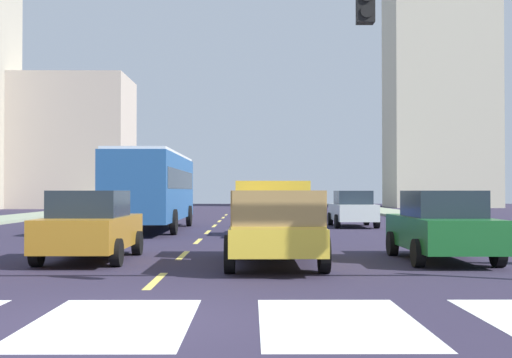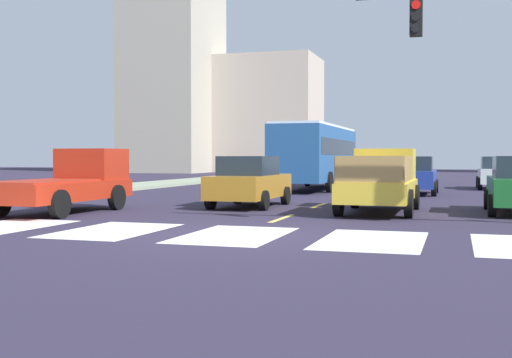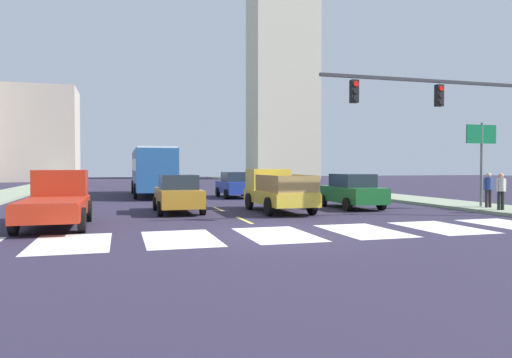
{
  "view_description": "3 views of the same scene",
  "coord_description": "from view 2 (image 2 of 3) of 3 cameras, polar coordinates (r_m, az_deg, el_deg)",
  "views": [
    {
      "loc": [
        1.82,
        -8.75,
        1.71
      ],
      "look_at": [
        1.98,
        15.13,
        2.14
      ],
      "focal_mm": 46.91,
      "sensor_mm": 36.0,
      "label": 1
    },
    {
      "loc": [
        4.57,
        -13.14,
        1.69
      ],
      "look_at": [
        -2.45,
        9.49,
        0.88
      ],
      "focal_mm": 45.35,
      "sensor_mm": 36.0,
      "label": 2
    },
    {
      "loc": [
        -4.6,
        -13.62,
        2.1
      ],
      "look_at": [
        2.32,
        10.37,
        1.42
      ],
      "focal_mm": 32.96,
      "sensor_mm": 36.0,
      "label": 3
    }
  ],
  "objects": [
    {
      "name": "lane_dash_5",
      "position": [
        42.42,
        11.05,
        -0.37
      ],
      "size": [
        0.16,
        2.4,
        0.01
      ],
      "primitive_type": "cube",
      "color": "#E1C956",
      "rests_on": "ground"
    },
    {
      "name": "lane_dash_3",
      "position": [
        32.51,
        9.14,
        -1.05
      ],
      "size": [
        0.16,
        2.4,
        0.01
      ],
      "primitive_type": "cube",
      "color": "#E1C956",
      "rests_on": "ground"
    },
    {
      "name": "city_bus",
      "position": [
        34.13,
        5.37,
        2.38
      ],
      "size": [
        2.72,
        10.8,
        3.32
      ],
      "rotation": [
        0.0,
        0.0,
        0.01
      ],
      "color": "#23518A",
      "rests_on": "ground"
    },
    {
      "name": "lane_dash_6",
      "position": [
        47.39,
        11.7,
        -0.14
      ],
      "size": [
        0.16,
        2.4,
        0.01
      ],
      "primitive_type": "cube",
      "color": "#E1C956",
      "rests_on": "ground"
    },
    {
      "name": "sedan_near_right",
      "position": [
        21.89,
        -0.58,
        -0.23
      ],
      "size": [
        2.02,
        4.4,
        1.72
      ],
      "rotation": [
        0.0,
        0.0,
        0.03
      ],
      "color": "#A26F1E",
      "rests_on": "ground"
    },
    {
      "name": "lane_dash_4",
      "position": [
        37.46,
        10.22,
        -0.67
      ],
      "size": [
        0.16,
        2.4,
        0.01
      ],
      "primitive_type": "cube",
      "color": "#E1C956",
      "rests_on": "ground"
    },
    {
      "name": "lane_dash_1",
      "position": [
        22.67,
        5.57,
        -2.33
      ],
      "size": [
        0.16,
        2.4,
        0.01
      ],
      "primitive_type": "cube",
      "color": "#E1C956",
      "rests_on": "ground"
    },
    {
      "name": "sedan_far",
      "position": [
        36.26,
        20.51,
        0.51
      ],
      "size": [
        2.02,
        4.4,
        1.72
      ],
      "rotation": [
        0.0,
        0.0,
        0.01
      ],
      "color": "silver",
      "rests_on": "ground"
    },
    {
      "name": "lane_dash_7",
      "position": [
        52.37,
        12.23,
        0.05
      ],
      "size": [
        0.16,
        2.4,
        0.01
      ],
      "primitive_type": "cube",
      "color": "#E1C956",
      "rests_on": "ground"
    },
    {
      "name": "ground_plane",
      "position": [
        14.02,
        -1.93,
        -4.97
      ],
      "size": [
        160.0,
        160.0,
        0.0
      ],
      "primitive_type": "plane",
      "color": "#2A2439"
    },
    {
      "name": "block_low_left",
      "position": [
        74.46,
        -7.36,
        11.87
      ],
      "size": [
        8.92,
        10.63,
        29.1
      ],
      "primitive_type": "cube",
      "color": "#A19A8A",
      "rests_on": "ground"
    },
    {
      "name": "crosswalk_stripe_4",
      "position": [
        13.35,
        10.21,
        -5.33
      ],
      "size": [
        2.07,
        3.46,
        0.01
      ],
      "primitive_type": "cube",
      "color": "silver",
      "rests_on": "ground"
    },
    {
      "name": "lane_dash_0",
      "position": [
        17.82,
        2.31,
        -3.48
      ],
      "size": [
        0.16,
        2.4,
        0.01
      ],
      "primitive_type": "cube",
      "color": "#E1C956",
      "rests_on": "ground"
    },
    {
      "name": "crosswalk_stripe_1",
      "position": [
        16.9,
        -21.29,
        -3.91
      ],
      "size": [
        2.07,
        3.46,
        0.01
      ],
      "primitive_type": "cube",
      "color": "silver",
      "rests_on": "ground"
    },
    {
      "name": "sidewalk_left",
      "position": [
        35.56,
        -11.49,
        -0.7
      ],
      "size": [
        3.31,
        110.0,
        0.15
      ],
      "primitive_type": "cube",
      "color": "gray",
      "rests_on": "ground"
    },
    {
      "name": "pickup_stakebed",
      "position": [
        20.4,
        10.98,
        -0.2
      ],
      "size": [
        2.18,
        5.2,
        1.96
      ],
      "rotation": [
        0.0,
        0.0,
        0.02
      ],
      "color": "gold",
      "rests_on": "ground"
    },
    {
      "name": "crosswalk_stripe_3",
      "position": [
        14.02,
        -1.93,
        -4.96
      ],
      "size": [
        2.07,
        3.46,
        0.01
      ],
      "primitive_type": "cube",
      "color": "silver",
      "rests_on": "ground"
    },
    {
      "name": "sedan_near_left",
      "position": [
        30.15,
        13.8,
        0.31
      ],
      "size": [
        2.02,
        4.4,
        1.72
      ],
      "rotation": [
        0.0,
        0.0,
        0.04
      ],
      "color": "navy",
      "rests_on": "ground"
    },
    {
      "name": "block_mid_left",
      "position": [
        74.62,
        1.03,
        5.67
      ],
      "size": [
        11.47,
        8.66,
        13.08
      ],
      "primitive_type": "cube",
      "color": "#B5A695",
      "rests_on": "ground"
    },
    {
      "name": "lane_dash_2",
      "position": [
        27.57,
        7.68,
        -1.58
      ],
      "size": [
        0.16,
        2.4,
        0.01
      ],
      "primitive_type": "cube",
      "color": "#E1C956",
      "rests_on": "ground"
    },
    {
      "name": "pickup_dark",
      "position": [
        20.7,
        -15.99,
        -0.26
      ],
      "size": [
        2.18,
        5.2,
        1.96
      ],
      "rotation": [
        0.0,
        0.0,
        -0.04
      ],
      "color": "#A62513",
      "rests_on": "ground"
    },
    {
      "name": "crosswalk_stripe_2",
      "position": [
        15.24,
        -12.53,
        -4.45
      ],
      "size": [
        2.07,
        3.46,
        0.01
      ],
      "primitive_type": "cube",
      "color": "silver",
      "rests_on": "ground"
    }
  ]
}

